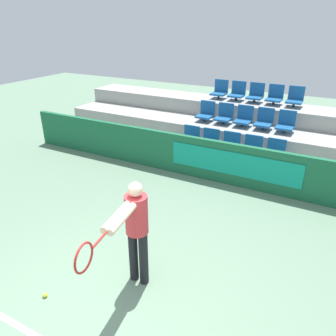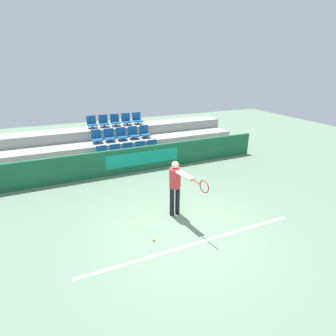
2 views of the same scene
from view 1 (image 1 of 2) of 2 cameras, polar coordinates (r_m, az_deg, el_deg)
ground_plane at (r=4.69m, az=-11.87°, el=-24.39°), size 30.00×30.00×0.00m
barrier_wall at (r=7.59m, az=8.93°, el=1.08°), size 11.11×0.14×0.99m
bleacher_tier_front at (r=8.24m, az=10.20°, el=0.80°), size 10.71×1.06×0.42m
bleacher_tier_middle at (r=9.11m, az=12.43°, el=4.42°), size 10.71×1.06×0.84m
bleacher_tier_back at (r=10.03m, az=14.28°, el=7.39°), size 10.71×1.06×1.27m
stadium_chair_0 at (r=8.54m, az=3.80°, el=5.16°), size 0.42×0.46×0.54m
stadium_chair_1 at (r=8.35m, az=7.19°, el=4.55°), size 0.42×0.46×0.54m
stadium_chair_2 at (r=8.19m, az=10.72°, el=3.89°), size 0.42×0.46×0.54m
stadium_chair_3 at (r=8.07m, az=14.36°, el=3.20°), size 0.42×0.46×0.54m
stadium_chair_4 at (r=7.97m, az=18.10°, el=2.47°), size 0.42×0.46×0.54m
stadium_chair_5 at (r=9.35m, az=6.61°, el=9.52°), size 0.42×0.46×0.54m
stadium_chair_6 at (r=9.18m, az=9.77°, el=9.03°), size 0.42×0.46×0.54m
stadium_chair_7 at (r=9.04m, az=13.04°, el=8.50°), size 0.42×0.46×0.54m
stadium_chair_8 at (r=8.92m, az=16.40°, el=7.92°), size 0.42×0.46×0.54m
stadium_chair_9 at (r=8.84m, az=19.81°, el=7.30°), size 0.42×0.46×0.54m
stadium_chair_10 at (r=10.23m, az=9.00°, el=13.14°), size 0.42×0.46×0.54m
stadium_chair_11 at (r=10.07m, az=11.96°, el=12.73°), size 0.42×0.46×0.54m
stadium_chair_12 at (r=9.94m, az=15.00°, el=12.28°), size 0.42×0.46×0.54m
stadium_chair_13 at (r=9.84m, az=18.10°, el=11.78°), size 0.42×0.46×0.54m
stadium_chair_14 at (r=9.76m, az=21.24°, el=11.23°), size 0.42×0.46×0.54m
tennis_player at (r=4.43m, az=-5.86°, el=-10.08°), size 0.36×1.51×1.61m
tennis_ball at (r=5.12m, az=-20.64°, el=-20.01°), size 0.07×0.07×0.07m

